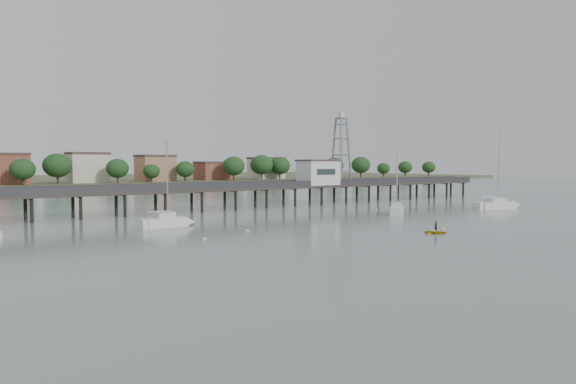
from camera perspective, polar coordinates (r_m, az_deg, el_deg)
name	(u,v)px	position (r m, az deg, el deg)	size (l,w,h in m)	color
ground_plane	(529,252)	(59.45, 23.31, -5.62)	(500.00, 500.00, 0.00)	slate
pier	(214,190)	(102.29, -7.56, 0.25)	(150.00, 5.00, 5.50)	#2D2823
pier_building	(318,172)	(116.84, 3.08, 2.02)	(8.40, 5.40, 5.30)	silver
lattice_tower	(341,151)	(121.21, 5.41, 4.14)	(3.20, 3.20, 15.50)	slate
sailboat_b	(173,222)	(77.48, -11.65, -3.00)	(7.34, 2.15, 12.21)	silver
sailboat_d	(503,205)	(113.66, 21.01, -1.25)	(10.03, 5.59, 15.77)	silver
sailboat_c	(397,210)	(96.55, 11.01, -1.81)	(6.76, 5.84, 11.63)	silver
yellow_dinghy	(436,233)	(71.13, 14.78, -4.09)	(1.88, 0.55, 2.63)	yellow
dinghy_occupant	(436,233)	(71.13, 14.78, -4.09)	(0.46, 1.26, 0.30)	black
mooring_buoys	(382,221)	(83.96, 9.50, -2.91)	(70.92, 26.46, 0.39)	beige
far_shore	(4,180)	(272.86, -26.92, 1.05)	(500.00, 170.00, 10.40)	#475133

